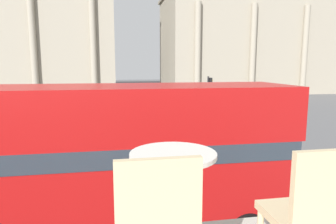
{
  "coord_description": "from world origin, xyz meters",
  "views": [
    {
      "loc": [
        1.13,
        -2.3,
        4.59
      ],
      "look_at": [
        4.25,
        15.43,
        1.82
      ],
      "focal_mm": 32.0,
      "sensor_mm": 36.0,
      "label": 1
    }
  ],
  "objects_px": {
    "cafe_chair_1": "(311,214)",
    "pedestrian_red": "(139,124)",
    "car_navy": "(38,106)",
    "double_decker_bus": "(89,157)",
    "cafe_dining_table": "(173,180)",
    "plaza_building_left": "(18,24)",
    "traffic_light_mid": "(209,94)",
    "plaza_building_right": "(256,45)",
    "traffic_light_near": "(217,111)",
    "car_silver": "(186,117)",
    "pedestrian_yellow": "(131,97)",
    "pedestrian_grey": "(87,105)"
  },
  "relations": [
    {
      "from": "car_navy",
      "to": "double_decker_bus",
      "type": "bearing_deg",
      "value": 60.46
    },
    {
      "from": "car_silver",
      "to": "pedestrian_red",
      "type": "distance_m",
      "value": 5.5
    },
    {
      "from": "cafe_chair_1",
      "to": "pedestrian_red",
      "type": "distance_m",
      "value": 17.2
    },
    {
      "from": "double_decker_bus",
      "to": "car_navy",
      "type": "relative_size",
      "value": 2.5
    },
    {
      "from": "double_decker_bus",
      "to": "cafe_dining_table",
      "type": "xyz_separation_m",
      "value": [
        1.09,
        -5.67,
        1.52
      ]
    },
    {
      "from": "plaza_building_left",
      "to": "pedestrian_red",
      "type": "xyz_separation_m",
      "value": [
        16.46,
        -34.66,
        -10.3
      ]
    },
    {
      "from": "plaza_building_right",
      "to": "pedestrian_yellow",
      "type": "bearing_deg",
      "value": -145.25
    },
    {
      "from": "cafe_chair_1",
      "to": "car_silver",
      "type": "xyz_separation_m",
      "value": [
        4.26,
        20.84,
        -3.09
      ]
    },
    {
      "from": "double_decker_bus",
      "to": "traffic_light_near",
      "type": "distance_m",
      "value": 8.06
    },
    {
      "from": "cafe_dining_table",
      "to": "plaza_building_left",
      "type": "bearing_deg",
      "value": 106.83
    },
    {
      "from": "car_navy",
      "to": "pedestrian_grey",
      "type": "height_order",
      "value": "pedestrian_grey"
    },
    {
      "from": "cafe_dining_table",
      "to": "cafe_chair_1",
      "type": "relative_size",
      "value": 0.8
    },
    {
      "from": "cafe_chair_1",
      "to": "traffic_light_near",
      "type": "relative_size",
      "value": 0.24
    },
    {
      "from": "cafe_chair_1",
      "to": "car_navy",
      "type": "distance_m",
      "value": 30.7
    },
    {
      "from": "cafe_chair_1",
      "to": "plaza_building_right",
      "type": "distance_m",
      "value": 55.87
    },
    {
      "from": "plaza_building_right",
      "to": "traffic_light_near",
      "type": "relative_size",
      "value": 8.81
    },
    {
      "from": "plaza_building_left",
      "to": "pedestrian_grey",
      "type": "relative_size",
      "value": 18.53
    },
    {
      "from": "plaza_building_right",
      "to": "car_silver",
      "type": "relative_size",
      "value": 7.92
    },
    {
      "from": "plaza_building_left",
      "to": "pedestrian_grey",
      "type": "distance_m",
      "value": 29.25
    },
    {
      "from": "cafe_chair_1",
      "to": "plaza_building_right",
      "type": "bearing_deg",
      "value": 67.72
    },
    {
      "from": "plaza_building_left",
      "to": "pedestrian_grey",
      "type": "bearing_deg",
      "value": -63.04
    },
    {
      "from": "plaza_building_left",
      "to": "traffic_light_mid",
      "type": "relative_size",
      "value": 8.04
    },
    {
      "from": "pedestrian_red",
      "to": "car_silver",
      "type": "bearing_deg",
      "value": 44.29
    },
    {
      "from": "traffic_light_near",
      "to": "pedestrian_red",
      "type": "height_order",
      "value": "traffic_light_near"
    },
    {
      "from": "pedestrian_grey",
      "to": "pedestrian_yellow",
      "type": "height_order",
      "value": "pedestrian_grey"
    },
    {
      "from": "plaza_building_right",
      "to": "car_navy",
      "type": "distance_m",
      "value": 39.54
    },
    {
      "from": "plaza_building_right",
      "to": "car_silver",
      "type": "distance_m",
      "value": 36.26
    },
    {
      "from": "double_decker_bus",
      "to": "plaza_building_right",
      "type": "distance_m",
      "value": 51.35
    },
    {
      "from": "cafe_dining_table",
      "to": "pedestrian_yellow",
      "type": "distance_m",
      "value": 33.55
    },
    {
      "from": "cafe_dining_table",
      "to": "car_silver",
      "type": "relative_size",
      "value": 0.17
    },
    {
      "from": "cafe_dining_table",
      "to": "plaza_building_right",
      "type": "height_order",
      "value": "plaza_building_right"
    },
    {
      "from": "cafe_dining_table",
      "to": "plaza_building_right",
      "type": "relative_size",
      "value": 0.02
    },
    {
      "from": "double_decker_bus",
      "to": "car_navy",
      "type": "bearing_deg",
      "value": 109.78
    },
    {
      "from": "cafe_chair_1",
      "to": "car_silver",
      "type": "distance_m",
      "value": 21.49
    },
    {
      "from": "cafe_chair_1",
      "to": "traffic_light_mid",
      "type": "relative_size",
      "value": 0.24
    },
    {
      "from": "car_navy",
      "to": "pedestrian_grey",
      "type": "bearing_deg",
      "value": 110.89
    },
    {
      "from": "plaza_building_left",
      "to": "traffic_light_mid",
      "type": "bearing_deg",
      "value": -55.41
    },
    {
      "from": "traffic_light_mid",
      "to": "car_navy",
      "type": "relative_size",
      "value": 0.91
    },
    {
      "from": "double_decker_bus",
      "to": "car_navy",
      "type": "xyz_separation_m",
      "value": [
        -6.82,
        23.07,
        -1.59
      ]
    },
    {
      "from": "double_decker_bus",
      "to": "pedestrian_red",
      "type": "distance_m",
      "value": 11.0
    },
    {
      "from": "traffic_light_mid",
      "to": "car_navy",
      "type": "bearing_deg",
      "value": 146.71
    },
    {
      "from": "cafe_chair_1",
      "to": "plaza_building_right",
      "type": "xyz_separation_m",
      "value": [
        24.11,
        50.19,
        4.6
      ]
    },
    {
      "from": "car_navy",
      "to": "car_silver",
      "type": "height_order",
      "value": "same"
    },
    {
      "from": "pedestrian_grey",
      "to": "plaza_building_right",
      "type": "bearing_deg",
      "value": -131.06
    },
    {
      "from": "cafe_chair_1",
      "to": "pedestrian_yellow",
      "type": "bearing_deg",
      "value": 92.12
    },
    {
      "from": "car_navy",
      "to": "pedestrian_grey",
      "type": "xyz_separation_m",
      "value": [
        4.88,
        -2.08,
        0.26
      ]
    },
    {
      "from": "pedestrian_yellow",
      "to": "pedestrian_red",
      "type": "height_order",
      "value": "pedestrian_red"
    },
    {
      "from": "car_silver",
      "to": "pedestrian_yellow",
      "type": "relative_size",
      "value": 2.53
    },
    {
      "from": "plaza_building_left",
      "to": "car_navy",
      "type": "distance_m",
      "value": 25.82
    },
    {
      "from": "cafe_dining_table",
      "to": "traffic_light_mid",
      "type": "relative_size",
      "value": 0.19
    }
  ]
}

